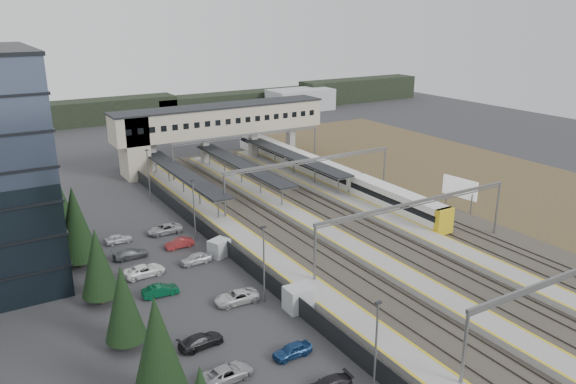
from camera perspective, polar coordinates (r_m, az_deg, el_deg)
ground at (r=66.99m, az=0.31°, el=-6.48°), size 220.00×220.00×0.00m
conifer_row at (r=54.23m, az=-17.87°, el=-7.96°), size 4.42×49.82×9.50m
car_park at (r=55.84m, az=-8.12°, el=-11.31°), size 10.60×44.75×1.28m
lampposts at (r=62.87m, az=-6.53°, el=-4.00°), size 0.50×53.25×8.07m
fence at (r=67.88m, az=-6.61°, el=-5.34°), size 0.08×90.00×2.00m
relay_cabin_near at (r=55.33m, az=1.21°, el=-10.71°), size 2.88×2.12×2.38m
relay_cabin_far at (r=67.01m, az=-7.02°, el=-5.66°), size 2.77×2.58×2.04m
rail_corridor at (r=75.48m, az=4.40°, el=-3.39°), size 34.00×90.00×0.92m
canopies at (r=91.19m, az=-4.77°, el=2.80°), size 23.10×30.00×3.28m
footbridge at (r=103.88m, az=-8.21°, el=6.84°), size 40.40×6.40×11.20m
gantries at (r=73.61m, az=7.10°, el=0.67°), size 28.40×62.28×7.17m
train at (r=94.53m, az=3.49°, el=2.13°), size 2.70×56.35×3.40m
billboard at (r=84.54m, az=17.05°, el=0.31°), size 1.03×5.65×4.79m
scrub_east at (r=99.58m, az=21.39°, el=0.58°), size 34.00×120.00×0.06m
treeline_far at (r=156.60m, az=-10.00°, el=8.65°), size 170.00×19.00×7.00m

